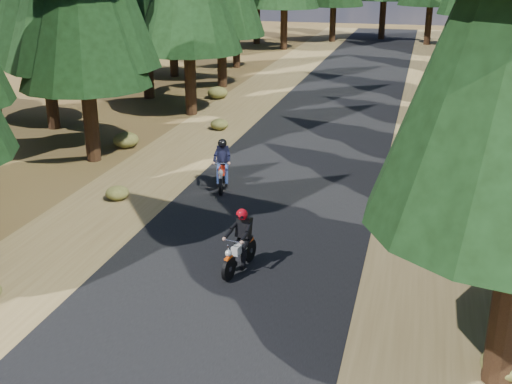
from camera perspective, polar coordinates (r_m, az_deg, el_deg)
ground at (r=15.87m, az=-1.38°, el=-5.54°), size 120.00×120.00×0.00m
road at (r=20.35m, az=2.49°, el=0.38°), size 6.00×100.00×0.01m
shoulder_l at (r=21.73m, az=-9.45°, el=1.41°), size 3.20×100.00×0.01m
shoulder_r at (r=19.97m, az=15.50°, el=-0.76°), size 3.20×100.00×0.01m
understory_shrubs at (r=23.33m, az=7.61°, el=3.50°), size 15.39×29.71×0.65m
rider_lead at (r=14.87m, az=-1.48°, el=-5.26°), size 0.80×1.73×1.48m
rider_follow at (r=20.14m, az=-3.01°, el=1.74°), size 0.90×1.84×1.57m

